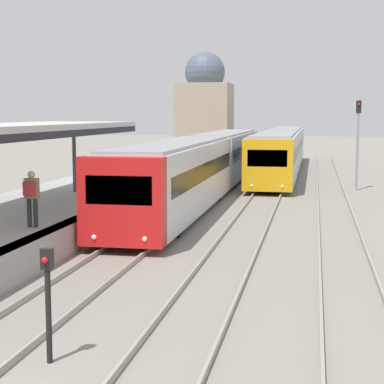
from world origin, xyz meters
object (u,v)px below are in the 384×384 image
Objects in this scene: signal_post_near at (48,293)px; signal_mast_far at (358,134)px; person_on_platform at (31,194)px; train_far at (282,149)px; train_near at (206,162)px.

signal_post_near is 0.40× the size of signal_mast_far.
signal_post_near is (3.70, -7.39, -0.72)m from person_on_platform.
signal_mast_far reaches higher than signal_post_near.
person_on_platform is 31.01m from train_far.
person_on_platform reaches higher than signal_post_near.
train_near is 15.53× the size of signal_post_near.
train_far is 37.91m from signal_post_near.
person_on_platform is 0.33× the size of signal_mast_far.
person_on_platform is 22.44m from signal_mast_far.
person_on_platform is at bearing -98.22° from train_near.
train_far is at bearing 86.93° from signal_post_near.
person_on_platform is 0.06× the size of train_far.
train_near is at bearing -158.24° from signal_mast_far.
train_far reaches higher than person_on_platform.
signal_post_near is at bearing -104.04° from signal_mast_far.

